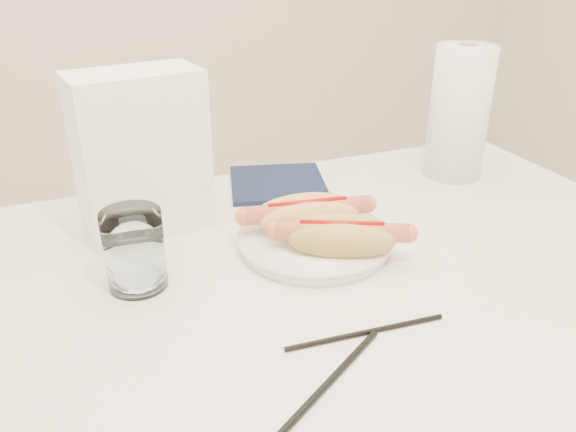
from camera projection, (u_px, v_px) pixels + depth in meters
name	position (u px, v px, depth m)	size (l,w,h in m)	color
table	(306.00, 316.00, 0.79)	(1.20, 0.80, 0.75)	white
plate	(314.00, 242.00, 0.84)	(0.22, 0.22, 0.02)	white
hotdog_left	(307.00, 215.00, 0.84)	(0.19, 0.09, 0.05)	#E69F5C
hotdog_right	(341.00, 236.00, 0.79)	(0.18, 0.13, 0.05)	tan
water_glass	(135.00, 250.00, 0.73)	(0.08, 0.08, 0.11)	white
chopstick_near	(316.00, 396.00, 0.57)	(0.01, 0.01, 0.24)	black
chopstick_far	(366.00, 332.00, 0.66)	(0.01, 0.01, 0.20)	black
napkin_box	(141.00, 154.00, 0.85)	(0.18, 0.10, 0.25)	white
navy_napkin	(278.00, 183.00, 1.05)	(0.17, 0.17, 0.01)	#101933
paper_towel_roll	(459.00, 113.00, 1.05)	(0.11, 0.11, 0.24)	white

